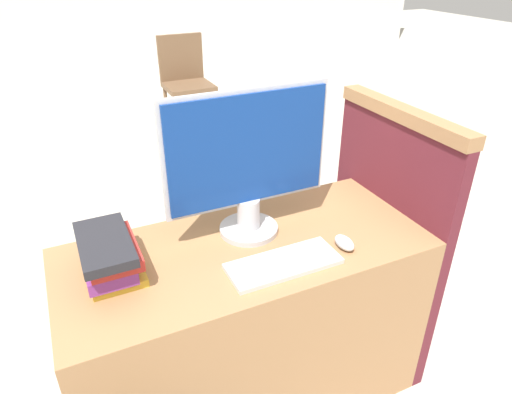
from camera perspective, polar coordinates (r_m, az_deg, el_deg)
desk at (r=1.79m, az=-1.10°, el=-15.73°), size 1.26×0.56×0.72m
carrel_divider at (r=1.99m, az=15.74°, el=-4.40°), size 0.07×0.66×1.11m
monitor at (r=1.50m, az=-1.02°, el=4.43°), size 0.58×0.21×0.52m
keyboard at (r=1.47m, az=3.47°, el=-8.31°), size 0.36×0.15×0.02m
mouse at (r=1.57m, az=11.00°, el=-5.63°), size 0.05×0.09×0.04m
book_stack at (r=1.46m, az=-17.85°, el=-7.06°), size 0.17×0.28×0.14m
far_chair at (r=4.64m, az=-8.79°, el=14.56°), size 0.44×0.44×0.88m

